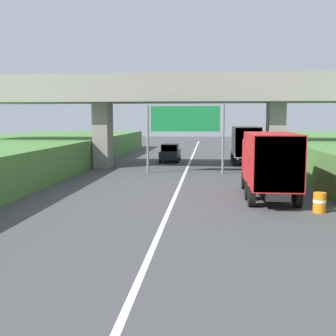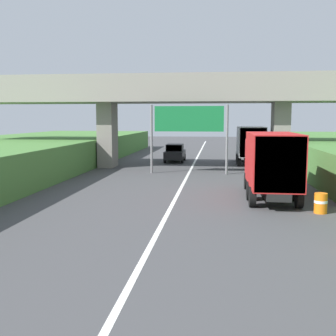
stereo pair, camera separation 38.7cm
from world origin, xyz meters
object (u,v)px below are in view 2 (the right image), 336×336
Objects in this scene: overhead_highway_sign at (189,123)px; truck_silver at (250,143)px; construction_barrel_3 at (321,203)px; truck_red at (270,162)px; construction_barrel_4 at (299,185)px; car_black at (175,153)px.

overhead_highway_sign is 9.34m from truck_silver.
truck_red is at bearing 119.08° from construction_barrel_3.
construction_barrel_4 is (0.05, 5.16, 0.00)m from construction_barrel_3.
truck_silver is at bearing -8.24° from car_black.
car_black is at bearing 118.28° from construction_barrel_4.
construction_barrel_4 is at bearing 45.61° from truck_red.
overhead_highway_sign is 10.78m from truck_red.
car_black is (-1.93, 8.60, -2.96)m from overhead_highway_sign.
truck_silver is at bearing 55.94° from overhead_highway_sign.
truck_red reaches higher than construction_barrel_3.
truck_red reaches higher than construction_barrel_4.
construction_barrel_4 is at bearing 89.44° from construction_barrel_3.
construction_barrel_3 is at bearing -60.92° from truck_red.
car_black is 4.56× the size of construction_barrel_3.
overhead_highway_sign is at bearing -124.06° from truck_silver.
overhead_highway_sign is 14.73m from construction_barrel_3.
construction_barrel_3 is 5.16m from construction_barrel_4.
construction_barrel_4 is at bearing -83.87° from truck_silver.
construction_barrel_3 is at bearing -62.16° from overhead_highway_sign.
truck_silver is 15.26m from construction_barrel_4.
truck_silver is at bearing 96.13° from construction_barrel_4.
car_black is 4.56× the size of construction_barrel_4.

